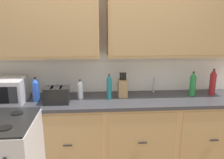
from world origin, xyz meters
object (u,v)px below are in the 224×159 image
(bottle_green, at_px, (193,84))
(bottle_red, at_px, (213,82))
(bottle_clear, at_px, (80,89))
(toaster, at_px, (57,95))
(bottle_teal, at_px, (109,87))
(knife_block, at_px, (123,88))
(bottle_blue, at_px, (36,90))
(microwave, at_px, (4,90))

(bottle_green, xyz_separation_m, bottle_red, (0.28, 0.04, 0.01))
(bottle_clear, bearing_deg, bottle_green, 0.75)
(toaster, bearing_deg, bottle_teal, 9.95)
(knife_block, xyz_separation_m, bottle_blue, (-1.03, -0.09, 0.03))
(bottle_blue, bearing_deg, bottle_teal, 1.56)
(bottle_clear, height_order, bottle_blue, bottle_blue)
(toaster, xyz_separation_m, bottle_blue, (-0.25, 0.08, 0.05))
(knife_block, distance_m, bottle_green, 0.88)
(knife_block, distance_m, bottle_blue, 1.03)
(microwave, bearing_deg, knife_block, 3.66)
(bottle_blue, bearing_deg, bottle_red, 2.75)
(bottle_clear, bearing_deg, toaster, -152.86)
(bottle_red, bearing_deg, toaster, -174.44)
(toaster, xyz_separation_m, knife_block, (0.78, 0.17, 0.02))
(toaster, height_order, bottle_teal, bottle_teal)
(microwave, relative_size, bottle_red, 1.44)
(microwave, xyz_separation_m, bottle_blue, (0.36, 0.00, 0.00))
(bottle_clear, height_order, bottle_red, bottle_red)
(toaster, height_order, bottle_green, bottle_green)
(bottle_teal, distance_m, bottle_red, 1.32)
(bottle_teal, relative_size, bottle_red, 0.93)
(microwave, bearing_deg, bottle_teal, 1.16)
(bottle_red, bearing_deg, knife_block, -179.16)
(bottle_teal, bearing_deg, bottle_green, 2.47)
(bottle_red, bearing_deg, microwave, -177.62)
(toaster, xyz_separation_m, bottle_green, (1.65, 0.15, 0.06))
(bottle_clear, height_order, bottle_green, bottle_green)
(microwave, height_order, knife_block, knife_block)
(knife_block, xyz_separation_m, bottle_green, (0.88, -0.02, 0.04))
(bottle_clear, distance_m, bottle_green, 1.39)
(toaster, relative_size, knife_block, 0.90)
(bottle_clear, distance_m, bottle_blue, 0.51)
(bottle_green, bearing_deg, bottle_teal, -177.53)
(microwave, distance_m, toaster, 0.62)
(bottle_teal, bearing_deg, knife_block, 20.68)
(toaster, bearing_deg, bottle_green, 5.24)
(microwave, relative_size, toaster, 1.71)
(bottle_green, relative_size, bottle_teal, 1.01)
(toaster, distance_m, knife_block, 0.80)
(knife_block, relative_size, bottle_clear, 1.30)
(knife_block, height_order, bottle_teal, knife_block)
(bottle_red, relative_size, bottle_blue, 1.15)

